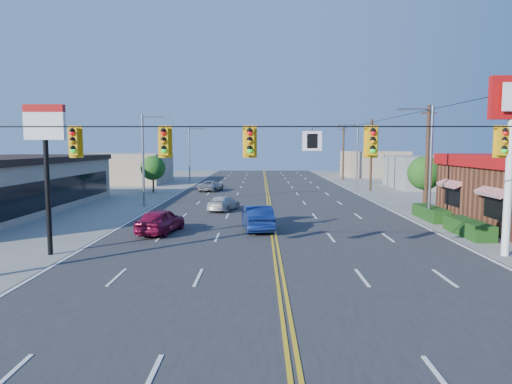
{
  "coord_description": "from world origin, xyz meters",
  "views": [
    {
      "loc": [
        -0.79,
        -17.65,
        5.25
      ],
      "look_at": [
        -1.08,
        12.68,
        2.2
      ],
      "focal_mm": 32.0,
      "sensor_mm": 36.0,
      "label": 1
    }
  ],
  "objects_px": {
    "signal_span": "(278,156)",
    "pizza_hut_sign": "(46,148)",
    "car_silver": "(211,186)",
    "car_white": "(224,204)",
    "kfc_pylon": "(512,129)",
    "car_blue": "(257,218)",
    "car_magenta": "(161,222)"
  },
  "relations": [
    {
      "from": "signal_span",
      "to": "car_white",
      "type": "relative_size",
      "value": 5.98
    },
    {
      "from": "car_blue",
      "to": "car_silver",
      "type": "relative_size",
      "value": 1.07
    },
    {
      "from": "car_blue",
      "to": "kfc_pylon",
      "type": "bearing_deg",
      "value": 145.04
    },
    {
      "from": "kfc_pylon",
      "to": "car_blue",
      "type": "height_order",
      "value": "kfc_pylon"
    },
    {
      "from": "signal_span",
      "to": "car_silver",
      "type": "height_order",
      "value": "signal_span"
    },
    {
      "from": "car_silver",
      "to": "car_white",
      "type": "bearing_deg",
      "value": 112.28
    },
    {
      "from": "car_blue",
      "to": "car_white",
      "type": "bearing_deg",
      "value": -78.79
    },
    {
      "from": "pizza_hut_sign",
      "to": "car_white",
      "type": "distance_m",
      "value": 17.26
    },
    {
      "from": "signal_span",
      "to": "pizza_hut_sign",
      "type": "relative_size",
      "value": 3.55
    },
    {
      "from": "car_magenta",
      "to": "car_silver",
      "type": "xyz_separation_m",
      "value": [
        0.25,
        25.8,
        -0.14
      ]
    },
    {
      "from": "car_blue",
      "to": "car_white",
      "type": "distance_m",
      "value": 9.04
    },
    {
      "from": "signal_span",
      "to": "pizza_hut_sign",
      "type": "height_order",
      "value": "signal_span"
    },
    {
      "from": "kfc_pylon",
      "to": "car_blue",
      "type": "bearing_deg",
      "value": 151.88
    },
    {
      "from": "car_magenta",
      "to": "car_silver",
      "type": "distance_m",
      "value": 25.8
    },
    {
      "from": "pizza_hut_sign",
      "to": "kfc_pylon",
      "type": "bearing_deg",
      "value": 0.0
    },
    {
      "from": "signal_span",
      "to": "car_silver",
      "type": "distance_m",
      "value": 35.95
    },
    {
      "from": "car_blue",
      "to": "pizza_hut_sign",
      "type": "bearing_deg",
      "value": 25.68
    },
    {
      "from": "car_white",
      "to": "car_silver",
      "type": "xyz_separation_m",
      "value": [
        -2.75,
        16.13,
        0.02
      ]
    },
    {
      "from": "pizza_hut_sign",
      "to": "car_white",
      "type": "height_order",
      "value": "pizza_hut_sign"
    },
    {
      "from": "car_magenta",
      "to": "signal_span",
      "type": "bearing_deg",
      "value": 136.13
    },
    {
      "from": "kfc_pylon",
      "to": "car_white",
      "type": "relative_size",
      "value": 2.09
    },
    {
      "from": "signal_span",
      "to": "car_magenta",
      "type": "height_order",
      "value": "signal_span"
    },
    {
      "from": "kfc_pylon",
      "to": "car_magenta",
      "type": "height_order",
      "value": "kfc_pylon"
    },
    {
      "from": "car_magenta",
      "to": "car_white",
      "type": "relative_size",
      "value": 1.07
    },
    {
      "from": "car_magenta",
      "to": "pizza_hut_sign",
      "type": "bearing_deg",
      "value": 62.15
    },
    {
      "from": "kfc_pylon",
      "to": "car_silver",
      "type": "relative_size",
      "value": 1.94
    },
    {
      "from": "car_magenta",
      "to": "car_blue",
      "type": "height_order",
      "value": "car_blue"
    },
    {
      "from": "pizza_hut_sign",
      "to": "car_silver",
      "type": "xyz_separation_m",
      "value": [
        4.48,
        31.12,
        -4.57
      ]
    },
    {
      "from": "pizza_hut_sign",
      "to": "car_magenta",
      "type": "relative_size",
      "value": 1.57
    },
    {
      "from": "pizza_hut_sign",
      "to": "car_silver",
      "type": "height_order",
      "value": "pizza_hut_sign"
    },
    {
      "from": "car_blue",
      "to": "car_silver",
      "type": "xyz_separation_m",
      "value": [
        -5.56,
        24.72,
        -0.16
      ]
    },
    {
      "from": "pizza_hut_sign",
      "to": "car_blue",
      "type": "relative_size",
      "value": 1.47
    }
  ]
}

